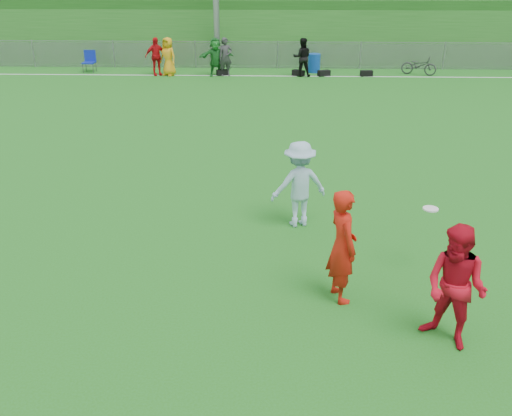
{
  "coord_description": "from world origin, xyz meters",
  "views": [
    {
      "loc": [
        -0.06,
        -8.26,
        5.0
      ],
      "look_at": [
        -0.36,
        0.5,
        1.13
      ],
      "focal_mm": 40.0,
      "sensor_mm": 36.0,
      "label": 1
    }
  ],
  "objects_px": {
    "player_red_left": "(342,246)",
    "recycling_bin": "(314,63)",
    "player_blue": "(299,184)",
    "bicycle": "(419,66)",
    "player_red_center": "(456,288)",
    "frisbee": "(431,209)"
  },
  "relations": [
    {
      "from": "recycling_bin",
      "to": "player_red_center",
      "type": "bearing_deg",
      "value": -88.08
    },
    {
      "from": "player_red_left",
      "to": "recycling_bin",
      "type": "bearing_deg",
      "value": -19.57
    },
    {
      "from": "recycling_bin",
      "to": "bicycle",
      "type": "bearing_deg",
      "value": -5.38
    },
    {
      "from": "player_red_center",
      "to": "player_blue",
      "type": "xyz_separation_m",
      "value": [
        -1.98,
        3.82,
        -0.03
      ]
    },
    {
      "from": "frisbee",
      "to": "bicycle",
      "type": "xyz_separation_m",
      "value": [
        3.95,
        18.03,
        -0.73
      ]
    },
    {
      "from": "player_red_center",
      "to": "player_red_left",
      "type": "bearing_deg",
      "value": -174.34
    },
    {
      "from": "player_red_center",
      "to": "frisbee",
      "type": "bearing_deg",
      "value": 130.17
    },
    {
      "from": "player_red_left",
      "to": "player_red_center",
      "type": "height_order",
      "value": "player_red_left"
    },
    {
      "from": "frisbee",
      "to": "bicycle",
      "type": "distance_m",
      "value": 18.47
    },
    {
      "from": "player_red_left",
      "to": "player_blue",
      "type": "bearing_deg",
      "value": -5.51
    },
    {
      "from": "player_blue",
      "to": "bicycle",
      "type": "bearing_deg",
      "value": -128.22
    },
    {
      "from": "player_red_left",
      "to": "recycling_bin",
      "type": "relative_size",
      "value": 2.17
    },
    {
      "from": "player_red_center",
      "to": "recycling_bin",
      "type": "xyz_separation_m",
      "value": [
        -0.69,
        20.56,
        -0.48
      ]
    },
    {
      "from": "player_red_left",
      "to": "player_blue",
      "type": "relative_size",
      "value": 1.06
    },
    {
      "from": "frisbee",
      "to": "recycling_bin",
      "type": "relative_size",
      "value": 0.31
    },
    {
      "from": "player_red_center",
      "to": "bicycle",
      "type": "xyz_separation_m",
      "value": [
        4.09,
        20.11,
        -0.49
      ]
    },
    {
      "from": "player_red_center",
      "to": "player_blue",
      "type": "distance_m",
      "value": 4.3
    },
    {
      "from": "player_red_center",
      "to": "recycling_bin",
      "type": "height_order",
      "value": "player_red_center"
    },
    {
      "from": "player_red_left",
      "to": "player_blue",
      "type": "distance_m",
      "value": 2.76
    },
    {
      "from": "player_red_left",
      "to": "bicycle",
      "type": "xyz_separation_m",
      "value": [
        5.5,
        18.99,
        -0.51
      ]
    },
    {
      "from": "frisbee",
      "to": "bicycle",
      "type": "bearing_deg",
      "value": 77.65
    },
    {
      "from": "player_blue",
      "to": "recycling_bin",
      "type": "xyz_separation_m",
      "value": [
        1.3,
        16.74,
        -0.45
      ]
    }
  ]
}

